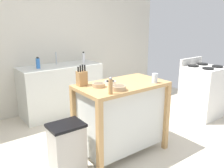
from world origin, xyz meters
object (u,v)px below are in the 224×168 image
trash_bin (67,151)px  bottle_hand_soap (84,58)px  drinking_cup (155,78)px  bottle_spray_cleaner (38,63)px  pepper_grinder (111,86)px  kitchen_island (122,115)px  sink_faucet (56,58)px  knife_block (82,78)px  bowl_ceramic_small (99,85)px  bowl_stoneware_deep (110,83)px  stove (203,91)px  bowl_ceramic_wide (118,88)px

trash_bin → bottle_hand_soap: size_ratio=3.06×
drinking_cup → bottle_spray_cleaner: size_ratio=0.61×
pepper_grinder → bottle_hand_soap: 2.10m
kitchen_island → sink_faucet: (-0.03, 1.85, 0.48)m
knife_block → trash_bin: size_ratio=0.39×
knife_block → sink_faucet: knife_block is taller
pepper_grinder → kitchen_island: bearing=35.3°
pepper_grinder → trash_bin: bearing=156.2°
drinking_cup → bowl_ceramic_small: bearing=158.8°
trash_bin → bottle_hand_soap: (1.24, 1.75, 0.67)m
bowl_ceramic_small → bottle_spray_cleaner: 1.63m
bowl_stoneware_deep → drinking_cup: bearing=-29.4°
bottle_spray_cleaner → drinking_cup: bearing=-67.8°
sink_faucet → bowl_stoneware_deep: bearing=-93.4°
trash_bin → sink_faucet: bearing=68.2°
trash_bin → sink_faucet: sink_faucet is taller
drinking_cup → pepper_grinder: 0.70m
bottle_spray_cleaner → sink_faucet: bearing=24.1°
sink_faucet → kitchen_island: bearing=-89.1°
trash_bin → pepper_grinder: bearing=-23.8°
bowl_ceramic_small → drinking_cup: drinking_cup is taller
trash_bin → stove: bearing=3.3°
drinking_cup → stove: size_ratio=0.12×
bowl_ceramic_small → drinking_cup: (0.65, -0.25, 0.03)m
kitchen_island → stove: (1.91, 0.09, -0.06)m
trash_bin → bottle_spray_cleaner: bottle_spray_cleaner is taller
bowl_stoneware_deep → bottle_spray_cleaner: (-0.29, 1.61, 0.03)m
stove → bowl_ceramic_wide: bearing=-172.3°
drinking_cup → trash_bin: 1.32m
sink_faucet → bottle_hand_soap: bearing=-18.4°
knife_block → bowl_ceramic_small: knife_block is taller
bowl_stoneware_deep → drinking_cup: size_ratio=1.11×
trash_bin → sink_faucet: (0.76, 1.91, 0.68)m
kitchen_island → bowl_ceramic_small: bowl_ceramic_small is taller
trash_bin → drinking_cup: bearing=-7.6°
trash_bin → sink_faucet: size_ratio=2.86×
bowl_stoneware_deep → pepper_grinder: bearing=-126.1°
bowl_ceramic_small → drinking_cup: 0.70m
drinking_cup → bowl_stoneware_deep: bearing=150.6°
knife_block → bowl_ceramic_wide: (0.23, -0.40, -0.06)m
kitchen_island → stove: bearing=2.8°
kitchen_island → bowl_stoneware_deep: 0.45m
knife_block → bowl_ceramic_wide: knife_block is taller
bowl_stoneware_deep → bowl_ceramic_small: bearing=-175.2°
bottle_hand_soap → kitchen_island: bearing=-104.8°
kitchen_island → pepper_grinder: 0.66m
bowl_stoneware_deep → bowl_ceramic_wide: bowl_ceramic_wide is taller
bowl_stoneware_deep → trash_bin: bowl_stoneware_deep is taller
knife_block → bottle_hand_soap: (0.88, 1.48, -0.03)m
pepper_grinder → bottle_spray_cleaner: (-0.07, 1.92, -0.03)m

